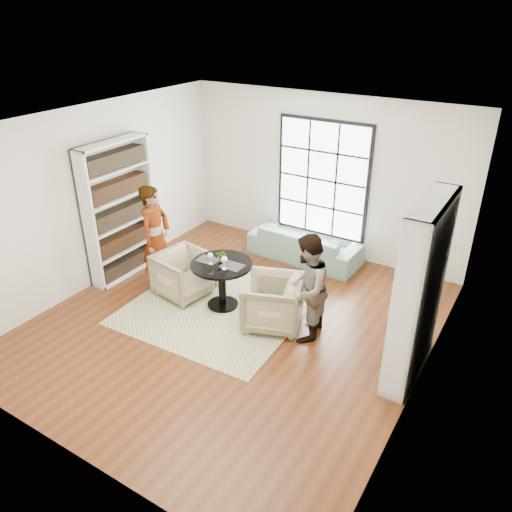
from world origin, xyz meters
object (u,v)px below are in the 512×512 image
Objects in this scene: armchair_right at (272,302)px; wine_glass_left at (210,256)px; armchair_left at (184,274)px; flower_centerpiece at (223,256)px; sofa at (305,244)px; person_left at (156,238)px; person_right at (307,288)px; pedestal_table at (222,275)px; wine_glass_right at (224,260)px.

wine_glass_left is at bearing -106.44° from armchair_right.
armchair_left is 0.89m from flower_centerpiece.
wine_glass_left is at bearing 79.09° from sofa.
person_left is 1.17m from wine_glass_left.
armchair_left is at bearing 173.90° from wine_glass_left.
armchair_right is 4.25× the size of flower_centerpiece.
person_right is at bearing -80.71° from armchair_left.
pedestal_table is 0.60× the size of person_right.
sofa is 1.16× the size of person_left.
wine_glass_left is at bearing -86.80° from armchair_left.
flower_centerpiece is (-0.16, 0.18, -0.05)m from wine_glass_right.
sofa is at bearing 174.33° from armchair_right.
pedestal_table is 1.34m from person_left.
armchair_left is at bearing -100.34° from person_right.
armchair_left is 1.05m from wine_glass_right.
armchair_right reaches higher than pedestal_table.
wine_glass_right is (-0.79, -0.09, 0.54)m from armchair_right.
flower_centerpiece is (1.28, 0.09, -0.03)m from person_left.
wine_glass_left reaches higher than sofa.
person_right is (0.55, 0.00, 0.42)m from armchair_right.
armchair_right is 0.96m from wine_glass_right.
sofa is 2.38m from wine_glass_right.
wine_glass_left is 0.20m from flower_centerpiece.
wine_glass_right is at bearing -96.64° from person_right.
sofa is 2.83m from person_left.
pedestal_table is 0.32m from flower_centerpiece.
wine_glass_left reaches higher than armchair_left.
wine_glass_right reaches higher than armchair_right.
person_left is at bearing 176.54° from wine_glass_right.
pedestal_table is at bearing -112.16° from armchair_right.
sofa is 2.44× the size of armchair_right.
person_right reaches higher than armchair_right.
sofa is 2.53× the size of armchair_left.
wine_glass_right is (0.89, -0.09, 0.55)m from armchair_left.
sofa is at bearing 77.31° from wine_glass_left.
sofa is at bearing 80.07° from pedestal_table.
wine_glass_left is 0.94× the size of flower_centerpiece.
armchair_left is at bearing -98.39° from person_left.
armchair_left is 3.85× the size of wine_glass_right.
pedestal_table is at bearing -96.80° from person_left.
armchair_left is at bearing -172.59° from flower_centerpiece.
pedestal_table is 4.50× the size of wine_glass_right.
armchair_right is (0.56, -2.20, 0.09)m from sofa.
person_right is at bearing -1.41° from pedestal_table.
person_left reaches higher than armchair_right.
armchair_right is 1.19m from wine_glass_left.
wine_glass_left is (-0.51, -2.26, 0.61)m from sofa.
wine_glass_left is (-0.13, -0.10, 0.35)m from pedestal_table.
wine_glass_right is at bearing -103.69° from armchair_right.
pedestal_table is at bearing 81.85° from sofa.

